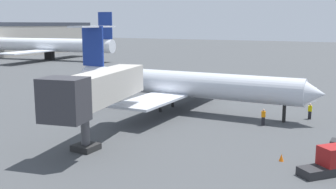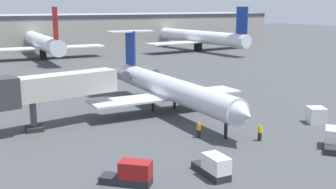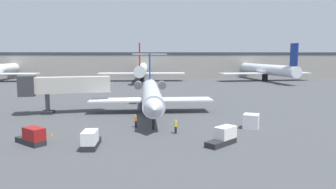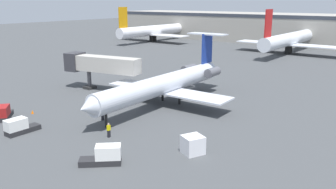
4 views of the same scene
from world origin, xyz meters
name	(u,v)px [view 1 (image 1 of 4)]	position (x,y,z in m)	size (l,w,h in m)	color
ground_plane	(159,115)	(0.00, 0.00, -0.05)	(400.00, 400.00, 0.10)	#424447
regional_jet	(176,83)	(2.98, -0.50, 3.29)	(20.42, 31.54, 9.79)	silver
jet_bridge	(95,91)	(-11.95, -0.78, 4.58)	(14.46, 5.83, 6.28)	#B7B2A8
ground_crew_marshaller	(310,111)	(6.01, -15.14, 0.86)	(0.29, 0.42, 1.69)	black
ground_crew_loader	(263,117)	(0.96, -11.51, 0.86)	(0.32, 0.44, 1.69)	black
baggage_tug_spare	(332,162)	(-9.69, -19.22, 0.84)	(3.96, 3.65, 1.90)	#262628
cargo_container_uld	(305,94)	(16.10, -12.89, 0.94)	(2.56, 2.62, 1.88)	silver
traffic_cone_near	(281,158)	(-8.87, -15.62, 0.28)	(0.36, 0.36, 0.55)	orange
parked_airliner_centre	(50,45)	(44.56, 61.11, 4.12)	(34.34, 40.43, 13.06)	silver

